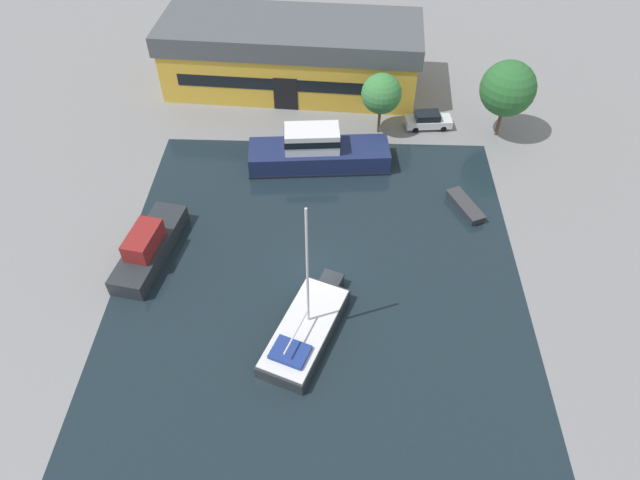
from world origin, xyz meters
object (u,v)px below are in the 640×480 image
quay_tree_near_building (381,94)px  small_dinghy (465,206)px  motor_cruiser (317,152)px  sailboat_moored (306,329)px  parked_car (428,120)px  quay_tree_by_water (508,89)px  warehouse_building (291,54)px  cabin_boat (149,246)px

quay_tree_near_building → small_dinghy: (6.76, -10.79, -3.78)m
motor_cruiser → sailboat_moored: bearing=175.1°
parked_car → quay_tree_by_water: bearing=76.5°
sailboat_moored → small_dinghy: 17.89m
warehouse_building → sailboat_moored: 32.12m
quay_tree_near_building → sailboat_moored: bearing=-103.5°
warehouse_building → quay_tree_near_building: (8.83, -8.19, 0.65)m
warehouse_building → small_dinghy: (15.59, -18.98, -3.13)m
warehouse_building → small_dinghy: bearing=-46.9°
warehouse_building → sailboat_moored: (3.15, -31.83, -2.87)m
sailboat_moored → cabin_boat: size_ratio=1.22×
quay_tree_near_building → quay_tree_by_water: (11.24, -0.05, 0.80)m
parked_car → cabin_boat: size_ratio=0.49×
small_dinghy → sailboat_moored: bearing=21.9°
quay_tree_by_water → parked_car: quay_tree_by_water is taller
quay_tree_by_water → parked_car: 7.72m
sailboat_moored → quay_tree_near_building: bearing=97.4°
parked_car → sailboat_moored: 26.65m
sailboat_moored → motor_cruiser: (0.03, 18.38, 0.76)m
small_dinghy → quay_tree_by_water: bearing=-136.7°
quay_tree_by_water → sailboat_moored: 29.36m
warehouse_building → quay_tree_by_water: size_ratio=3.58×
small_dinghy → cabin_boat: (-24.63, -6.08, 0.64)m
warehouse_building → small_dinghy: warehouse_building is taller
sailboat_moored → cabin_boat: sailboat_moored is taller
cabin_boat → small_dinghy: bearing=24.3°
motor_cruiser → quay_tree_near_building: bearing=-51.8°
quay_tree_near_building → cabin_boat: bearing=-136.7°
sailboat_moored → cabin_boat: 13.96m
warehouse_building → cabin_boat: 26.76m
motor_cruiser → small_dinghy: size_ratio=2.96×
quay_tree_by_water → parked_car: (-6.46, 0.91, -4.12)m
quay_tree_by_water → cabin_boat: bearing=-150.0°
quay_tree_near_building → sailboat_moored: sailboat_moored is taller
quay_tree_by_water → sailboat_moored: sailboat_moored is taller
warehouse_building → parked_car: warehouse_building is taller
quay_tree_by_water → cabin_boat: size_ratio=0.82×
warehouse_building → motor_cruiser: 13.98m
warehouse_building → cabin_boat: (-9.04, -25.06, -2.49)m
motor_cruiser → cabin_boat: bearing=128.7°
motor_cruiser → small_dinghy: (12.41, -5.52, -1.02)m
parked_car → motor_cruiser: motor_cruiser is taller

